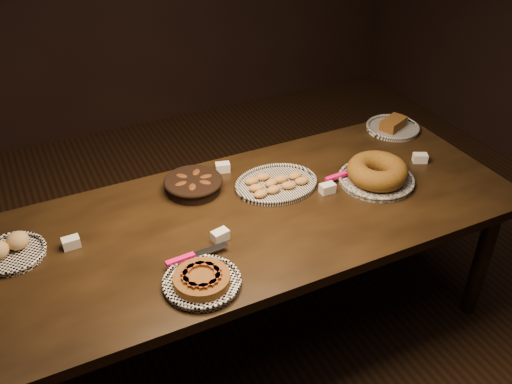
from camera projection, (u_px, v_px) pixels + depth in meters
name	position (u px, v px, depth m)	size (l,w,h in m)	color
ground	(257.00, 328.00, 2.97)	(5.00, 5.00, 0.00)	black
buffet_table	(258.00, 225.00, 2.59)	(2.40, 1.00, 0.75)	black
apple_tart_plate	(202.00, 280.00, 2.15)	(0.32, 0.32, 0.06)	white
madeleine_platter	(276.00, 184.00, 2.70)	(0.40, 0.33, 0.05)	black
bundt_cake_plate	(377.00, 173.00, 2.72)	(0.42, 0.37, 0.11)	black
croissant_basket	(193.00, 184.00, 2.66)	(0.31, 0.31, 0.07)	black
bread_roll_plate	(10.00, 250.00, 2.28)	(0.27, 0.27, 0.08)	white
loaf_plate	(393.00, 127.00, 3.17)	(0.30, 0.30, 0.07)	black
tent_cards	(260.00, 195.00, 2.61)	(1.80, 0.55, 0.04)	white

